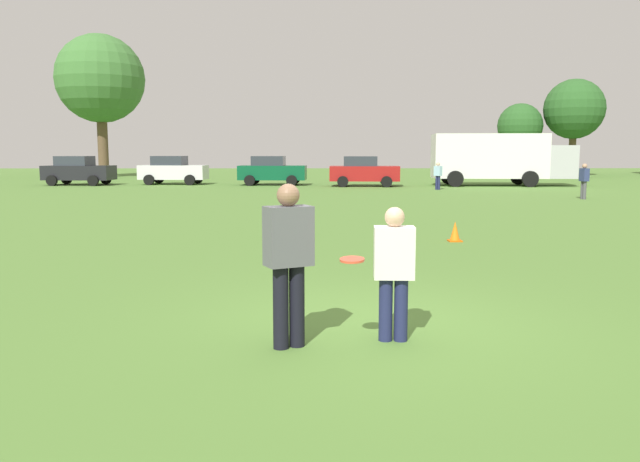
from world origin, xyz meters
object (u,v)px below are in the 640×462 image
(bystander_sideline_watcher, at_px, (584,179))
(player_defender, at_px, (394,267))
(parked_car_center, at_px, (272,170))
(traffic_cone, at_px, (455,232))
(player_thrower, at_px, (289,256))
(parked_car_mid_left, at_px, (173,170))
(frisbee, at_px, (352,260))
(box_truck, at_px, (499,157))
(parked_car_mid_right, at_px, (364,171))
(bystander_far_jogger, at_px, (438,174))
(parked_car_near_left, at_px, (78,170))

(bystander_sideline_watcher, bearing_deg, player_defender, -118.18)
(parked_car_center, bearing_deg, traffic_cone, -76.59)
(player_thrower, bearing_deg, parked_car_mid_left, 104.33)
(frisbee, height_order, box_truck, box_truck)
(frisbee, relative_size, parked_car_mid_left, 0.06)
(traffic_cone, height_order, parked_car_center, parked_car_center)
(player_thrower, xyz_separation_m, parked_car_mid_right, (3.42, 31.63, -0.10))
(parked_car_mid_right, height_order, bystander_sideline_watcher, parked_car_mid_right)
(bystander_far_jogger, bearing_deg, parked_car_mid_right, 137.86)
(frisbee, distance_m, bystander_sideline_watcher, 24.27)
(parked_car_center, xyz_separation_m, bystander_sideline_watcher, (14.66, -11.92, -0.03))
(box_truck, bearing_deg, player_thrower, -110.19)
(traffic_cone, relative_size, parked_car_center, 0.11)
(frisbee, relative_size, parked_car_near_left, 0.06)
(frisbee, relative_size, box_truck, 0.03)
(bystander_sideline_watcher, bearing_deg, player_thrower, -120.36)
(parked_car_center, height_order, box_truck, box_truck)
(parked_car_mid_right, distance_m, box_truck, 8.45)
(player_defender, relative_size, parked_car_mid_right, 0.36)
(parked_car_mid_left, xyz_separation_m, bystander_sideline_watcher, (21.08, -12.80, -0.03))
(parked_car_center, relative_size, bystander_sideline_watcher, 2.71)
(bystander_sideline_watcher, bearing_deg, bystander_far_jogger, 126.34)
(parked_car_mid_right, distance_m, bystander_far_jogger, 5.19)
(traffic_cone, height_order, parked_car_near_left, parked_car_near_left)
(player_defender, height_order, parked_car_mid_right, parked_car_mid_right)
(parked_car_mid_left, height_order, bystander_far_jogger, parked_car_mid_left)
(traffic_cone, bearing_deg, box_truck, 71.28)
(player_defender, bearing_deg, parked_car_mid_right, 85.91)
(player_defender, xyz_separation_m, parked_car_center, (-3.44, 32.86, 0.06))
(player_defender, height_order, bystander_sideline_watcher, bystander_sideline_watcher)
(bystander_sideline_watcher, bearing_deg, frisbee, -118.86)
(parked_car_center, bearing_deg, parked_car_mid_right, -14.40)
(parked_car_mid_left, height_order, parked_car_mid_right, same)
(player_thrower, height_order, bystander_far_jogger, player_thrower)
(player_defender, distance_m, traffic_cone, 8.32)
(frisbee, xyz_separation_m, box_truck, (11.13, 32.20, 0.76))
(parked_car_mid_right, bearing_deg, frisbee, -94.93)
(parked_car_near_left, xyz_separation_m, bystander_sideline_watcher, (26.84, -12.01, -0.03))
(parked_car_mid_left, height_order, box_truck, box_truck)
(frisbee, xyz_separation_m, parked_car_center, (-2.95, 33.17, -0.07))
(player_defender, bearing_deg, parked_car_mid_left, 106.28)
(parked_car_mid_left, distance_m, box_truck, 20.59)
(box_truck, xyz_separation_m, bystander_sideline_watcher, (0.59, -10.95, -0.85))
(parked_car_near_left, bearing_deg, bystander_sideline_watcher, -24.10)
(frisbee, distance_m, parked_car_mid_left, 35.32)
(parked_car_mid_left, bearing_deg, parked_car_near_left, -172.13)
(player_thrower, distance_m, box_truck, 34.23)
(bystander_sideline_watcher, bearing_deg, parked_car_mid_right, 130.65)
(frisbee, bearing_deg, box_truck, 70.94)
(parked_car_near_left, relative_size, bystander_sideline_watcher, 2.71)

